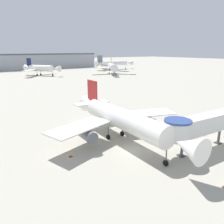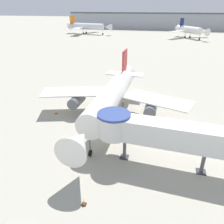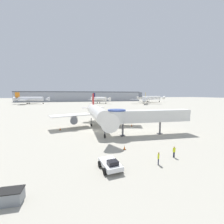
{
  "view_description": "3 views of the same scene",
  "coord_description": "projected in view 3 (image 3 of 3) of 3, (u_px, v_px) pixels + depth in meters",
  "views": [
    {
      "loc": [
        -21.67,
        -25.58,
        16.18
      ],
      "look_at": [
        -1.16,
        4.32,
        5.87
      ],
      "focal_mm": 35.0,
      "sensor_mm": 36.0,
      "label": 1
    },
    {
      "loc": [
        9.19,
        -28.76,
        17.89
      ],
      "look_at": [
        1.73,
        1.38,
        2.79
      ],
      "focal_mm": 35.0,
      "sensor_mm": 36.0,
      "label": 2
    },
    {
      "loc": [
        -5.78,
        -38.37,
        9.71
      ],
      "look_at": [
        5.04,
        3.44,
        4.57
      ],
      "focal_mm": 24.0,
      "sensor_mm": 36.0,
      "label": 3
    }
  ],
  "objects": [
    {
      "name": "ground_plane",
      "position": [
        97.0,
        131.0,
        39.47
      ],
      "size": [
        800.0,
        800.0,
        0.0
      ],
      "primitive_type": "plane",
      "color": "#A8A393"
    },
    {
      "name": "main_airplane",
      "position": [
        97.0,
        113.0,
        43.32
      ],
      "size": [
        27.54,
        30.22,
        9.98
      ],
      "rotation": [
        0.0,
        0.0,
        -0.01
      ],
      "color": "white",
      "rests_on": "ground_plane"
    },
    {
      "name": "jet_bridge",
      "position": [
        144.0,
        116.0,
        35.56
      ],
      "size": [
        20.27,
        4.44,
        6.24
      ],
      "rotation": [
        0.0,
        0.0,
        -0.06
      ],
      "color": "silver",
      "rests_on": "ground_plane"
    },
    {
      "name": "pushback_tug_white",
      "position": [
        110.0,
        164.0,
        19.35
      ],
      "size": [
        2.85,
        4.07,
        1.51
      ],
      "rotation": [
        0.0,
        0.0,
        0.13
      ],
      "color": "silver",
      "rests_on": "ground_plane"
    },
    {
      "name": "service_container_gray",
      "position": [
        11.0,
        196.0,
        13.38
      ],
      "size": [
        2.16,
        1.46,
        1.23
      ],
      "rotation": [
        0.0,
        0.0,
        -0.04
      ],
      "color": "gray",
      "rests_on": "ground_plane"
    },
    {
      "name": "traffic_cone_starboard_wing",
      "position": [
        132.0,
        125.0,
        45.53
      ],
      "size": [
        0.49,
        0.49,
        0.8
      ],
      "color": "black",
      "rests_on": "ground_plane"
    },
    {
      "name": "traffic_cone_port_wing",
      "position": [
        60.0,
        129.0,
        40.68
      ],
      "size": [
        0.48,
        0.48,
        0.79
      ],
      "color": "black",
      "rests_on": "ground_plane"
    },
    {
      "name": "traffic_cone_near_nose",
      "position": [
        124.0,
        147.0,
        26.35
      ],
      "size": [
        0.48,
        0.48,
        0.79
      ],
      "color": "black",
      "rests_on": "ground_plane"
    },
    {
      "name": "ground_crew_marshaller",
      "position": [
        158.0,
        157.0,
        20.6
      ],
      "size": [
        0.38,
        0.4,
        1.83
      ],
      "rotation": [
        0.0,
        0.0,
        4.02
      ],
      "color": "#1E2338",
      "rests_on": "ground_plane"
    },
    {
      "name": "ground_crew_wing_walker",
      "position": [
        174.0,
        151.0,
        22.99
      ],
      "size": [
        0.37,
        0.25,
        1.79
      ],
      "rotation": [
        0.0,
        0.0,
        3.29
      ],
      "color": "#1E2338",
      "rests_on": "ground_plane"
    },
    {
      "name": "background_jet_gold_tail",
      "position": [
        145.0,
        99.0,
        150.05
      ],
      "size": [
        28.34,
        27.54,
        11.72
      ],
      "rotation": [
        0.0,
        0.0,
        -0.51
      ],
      "color": "silver",
      "rests_on": "ground_plane"
    },
    {
      "name": "background_jet_orange_tail",
      "position": [
        30.0,
        99.0,
        148.65
      ],
      "size": [
        34.74,
        32.82,
        11.64
      ],
      "rotation": [
        0.0,
        0.0,
        1.35
      ],
      "color": "silver",
      "rests_on": "ground_plane"
    },
    {
      "name": "background_jet_navy_tail",
      "position": [
        100.0,
        99.0,
        159.47
      ],
      "size": [
        25.28,
        24.65,
        11.11
      ],
      "rotation": [
        0.0,
        0.0,
        0.6
      ],
      "color": "white",
      "rests_on": "ground_plane"
    },
    {
      "name": "background_jet_gray_tail",
      "position": [
        150.0,
        98.0,
        185.89
      ],
      "size": [
        36.57,
        39.84,
        12.05
      ],
      "rotation": [
        0.0,
        0.0,
        1.54
      ],
      "color": "white",
      "rests_on": "ground_plane"
    },
    {
      "name": "terminal_building",
      "position": [
        82.0,
        96.0,
        208.42
      ],
      "size": [
        164.42,
        20.03,
        13.45
      ],
      "color": "#999EA8",
      "rests_on": "ground_plane"
    }
  ]
}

